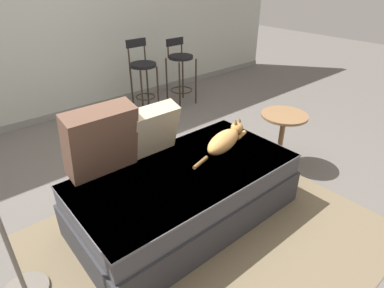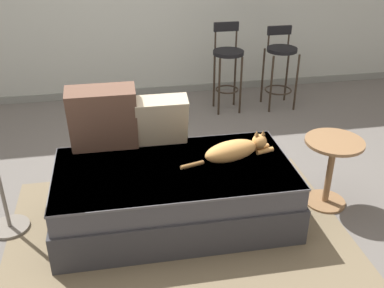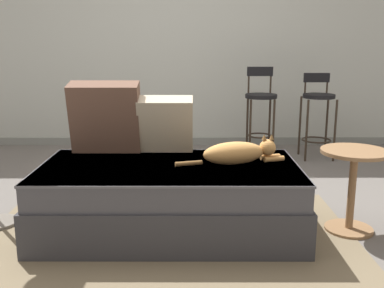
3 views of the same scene
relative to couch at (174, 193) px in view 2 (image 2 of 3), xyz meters
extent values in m
plane|color=#66605B|center=(0.00, 0.40, -0.23)|extent=(16.00, 16.00, 0.00)
cube|color=gray|center=(0.00, 2.60, -0.19)|extent=(8.00, 0.02, 0.09)
cube|color=#75664C|center=(0.00, -0.30, -0.23)|extent=(2.43, 2.01, 0.01)
cube|color=#353539|center=(0.00, 0.00, -0.09)|extent=(1.73, 0.92, 0.28)
cube|color=#47474C|center=(0.00, 0.00, 0.14)|extent=(1.69, 0.88, 0.17)
cube|color=#525257|center=(0.00, 0.00, 0.22)|extent=(1.70, 0.90, 0.02)
cube|color=brown|center=(-0.47, 0.36, 0.49)|extent=(0.50, 0.28, 0.52)
cube|color=beige|center=(-0.04, 0.36, 0.43)|extent=(0.40, 0.25, 0.42)
ellipsoid|color=tan|center=(0.42, 0.03, 0.30)|extent=(0.45, 0.28, 0.15)
sphere|color=tan|center=(0.66, 0.09, 0.32)|extent=(0.11, 0.11, 0.11)
cone|color=brown|center=(0.63, 0.09, 0.39)|extent=(0.03, 0.03, 0.04)
cone|color=brown|center=(0.68, 0.09, 0.39)|extent=(0.03, 0.03, 0.04)
cylinder|color=tan|center=(0.70, 0.07, 0.25)|extent=(0.14, 0.07, 0.04)
cylinder|color=tan|center=(0.69, 0.13, 0.25)|extent=(0.14, 0.07, 0.04)
cylinder|color=brown|center=(0.13, -0.03, 0.24)|extent=(0.18, 0.08, 0.03)
cylinder|color=#2D2319|center=(0.78, 1.82, 0.10)|extent=(0.02, 0.02, 0.66)
cylinder|color=#2D2319|center=(1.03, 1.82, 0.10)|extent=(0.02, 0.02, 0.66)
cylinder|color=#2D2319|center=(0.78, 2.07, 0.10)|extent=(0.02, 0.02, 0.66)
cylinder|color=#2D2319|center=(1.03, 2.07, 0.10)|extent=(0.02, 0.02, 0.66)
torus|color=#2D2319|center=(0.90, 1.94, 0.02)|extent=(0.27, 0.27, 0.02)
cylinder|color=black|center=(0.90, 1.94, 0.45)|extent=(0.34, 0.34, 0.04)
cylinder|color=#2D2319|center=(0.78, 2.07, 0.56)|extent=(0.02, 0.02, 0.27)
cylinder|color=#2D2319|center=(1.02, 2.07, 0.56)|extent=(0.02, 0.02, 0.27)
cube|color=black|center=(0.90, 2.07, 0.70)|extent=(0.28, 0.03, 0.10)
cylinder|color=#2D2319|center=(1.37, 1.79, 0.10)|extent=(0.02, 0.02, 0.66)
cylinder|color=#2D2319|center=(1.67, 1.79, 0.10)|extent=(0.02, 0.02, 0.66)
cylinder|color=#2D2319|center=(1.37, 2.09, 0.10)|extent=(0.02, 0.02, 0.66)
cylinder|color=#2D2319|center=(1.67, 2.09, 0.10)|extent=(0.02, 0.02, 0.66)
torus|color=#2D2319|center=(1.52, 1.94, -0.03)|extent=(0.32, 0.32, 0.02)
cylinder|color=black|center=(1.52, 1.94, 0.45)|extent=(0.34, 0.34, 0.04)
cylinder|color=#2D2319|center=(1.40, 2.07, 0.53)|extent=(0.02, 0.02, 0.21)
cylinder|color=#2D2319|center=(1.64, 2.07, 0.53)|extent=(0.02, 0.02, 0.21)
cube|color=black|center=(1.52, 2.07, 0.63)|extent=(0.28, 0.03, 0.10)
cylinder|color=olive|center=(1.21, -0.01, 0.04)|extent=(0.05, 0.05, 0.54)
cylinder|color=olive|center=(1.21, -0.01, -0.22)|extent=(0.32, 0.32, 0.02)
cylinder|color=olive|center=(1.21, -0.01, 0.32)|extent=(0.44, 0.44, 0.02)
cylinder|color=slate|center=(-1.21, 0.11, -0.22)|extent=(0.28, 0.28, 0.02)
camera|label=1|loc=(-1.27, -1.56, 1.56)|focal=30.00mm
camera|label=2|loc=(-0.38, -2.72, 1.87)|focal=42.00mm
camera|label=3|loc=(0.13, -2.84, 1.02)|focal=42.00mm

